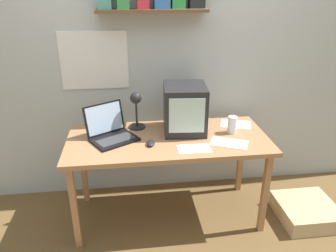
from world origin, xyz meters
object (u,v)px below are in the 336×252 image
Objects in this scene: laptop at (110,130)px; corner_desk at (168,145)px; desk_lamp at (136,106)px; printed_handout at (194,149)px; computer_mouse at (151,143)px; loose_paper_near_monitor at (236,124)px; juice_glass at (232,126)px; crt_monitor at (185,109)px; open_notebook at (229,143)px; floor_cushion at (306,211)px.

corner_desk is at bearing -37.33° from laptop.
desk_lamp is 0.60m from printed_handout.
laptop is at bearing -144.60° from desk_lamp.
computer_mouse is at bearing 161.13° from printed_handout.
laptop reaches higher than loose_paper_near_monitor.
laptop is at bearing 178.48° from juice_glass.
printed_handout reaches higher than corner_desk.
printed_handout is (0.02, -0.33, -0.19)m from crt_monitor.
open_notebook is at bearing -115.18° from loose_paper_near_monitor.
computer_mouse is (-0.66, -0.13, -0.05)m from juice_glass.
floor_cushion is (1.30, -0.09, -0.68)m from computer_mouse.
loose_paper_near_monitor and open_notebook have the same top height.
computer_mouse is 1.47m from floor_cushion.
juice_glass reaches higher than open_notebook.
printed_handout is (0.31, -0.10, -0.01)m from computer_mouse.
printed_handout is 1.19m from floor_cushion.
laptop reaches higher than juice_glass.
juice_glass is at bearing -32.06° from laptop.
desk_lamp is at bearing 167.91° from juice_glass.
floor_cushion is at bearing -12.84° from desk_lamp.
laptop reaches higher than floor_cushion.
desk_lamp reaches higher than printed_handout.
laptop is at bearing 171.23° from floor_cushion.
printed_handout is 0.77× the size of open_notebook.
laptop is at bearing 167.16° from open_notebook.
crt_monitor reaches higher than printed_handout.
desk_lamp is 1.10× the size of loose_paper_near_monitor.
floor_cushion is at bearing -9.52° from corner_desk.
loose_paper_near_monitor is at bearing 2.48° from desk_lamp.
juice_glass is 0.58× the size of printed_handout.
laptop is 1.77m from floor_cushion.
laptop is at bearing -168.55° from crt_monitor.
crt_monitor is at bearing -23.57° from laptop.
computer_mouse is at bearing -70.22° from desk_lamp.
juice_glass is 0.20m from open_notebook.
floor_cushion is (1.15, -0.19, -0.60)m from corner_desk.
juice_glass is at bearing 160.85° from floor_cushion.
crt_monitor is at bearing 165.19° from juice_glass.
laptop is 1.78× the size of printed_handout.
open_notebook is (-0.07, -0.18, -0.06)m from juice_glass.
open_notebook is (-0.16, -0.34, 0.00)m from loose_paper_near_monitor.
loose_paper_near_monitor is at bearing 17.27° from corner_desk.
desk_lamp reaches higher than laptop.
computer_mouse is 0.36× the size of open_notebook.
loose_paper_near_monitor is at bearing 42.11° from printed_handout.
corner_desk is at bearing -135.47° from crt_monitor.
corner_desk is 0.32m from crt_monitor.
crt_monitor is 0.38m from printed_handout.
computer_mouse is at bearing -168.81° from juice_glass.
corner_desk is 0.27m from printed_handout.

